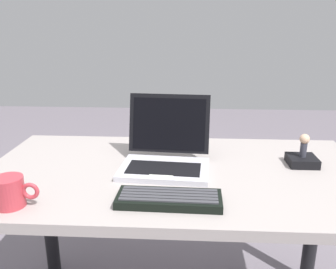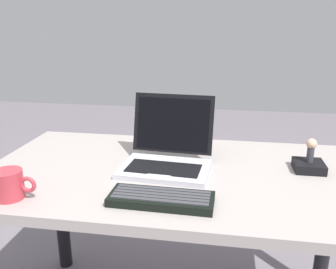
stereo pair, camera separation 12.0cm
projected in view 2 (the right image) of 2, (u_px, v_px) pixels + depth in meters
name	position (u px, v px, depth m)	size (l,w,h in m)	color
desk	(177.00, 197.00, 1.30)	(1.38, 0.76, 0.71)	gray
laptop_front	(167.00, 154.00, 1.28)	(0.33, 0.29, 0.25)	#B6B5C0
external_keyboard	(161.00, 199.00, 1.04)	(0.31, 0.12, 0.03)	black
figurine_stand	(309.00, 166.00, 1.26)	(0.10, 0.10, 0.03)	black
figurine	(311.00, 148.00, 1.24)	(0.04, 0.04, 0.09)	#31323C
coffee_mug	(9.00, 185.00, 1.06)	(0.13, 0.09, 0.09)	#AD323C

